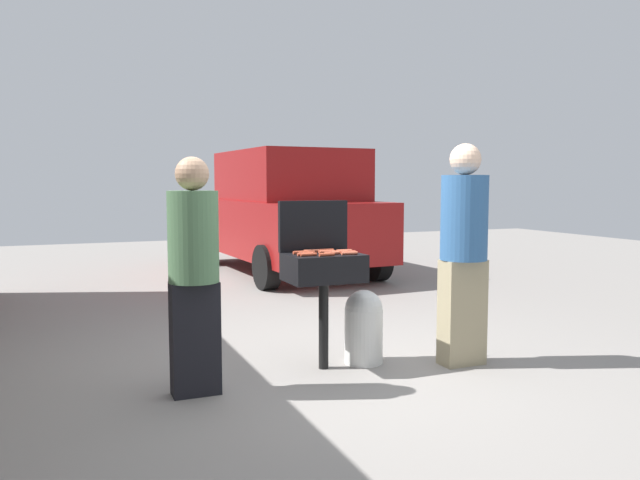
# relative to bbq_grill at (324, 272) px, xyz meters

# --- Properties ---
(ground_plane) EXTENTS (24.00, 24.00, 0.00)m
(ground_plane) POSITION_rel_bbq_grill_xyz_m (0.02, -0.07, -0.79)
(ground_plane) COLOR gray
(bbq_grill) EXTENTS (0.60, 0.44, 0.94)m
(bbq_grill) POSITION_rel_bbq_grill_xyz_m (0.00, 0.00, 0.00)
(bbq_grill) COLOR black
(bbq_grill) RESTS_ON ground
(grill_lid_open) EXTENTS (0.60, 0.05, 0.42)m
(grill_lid_open) POSITION_rel_bbq_grill_xyz_m (0.00, 0.22, 0.35)
(grill_lid_open) COLOR black
(grill_lid_open) RESTS_ON bbq_grill
(hot_dog_0) EXTENTS (0.13, 0.03, 0.03)m
(hot_dog_0) POSITION_rel_bbq_grill_xyz_m (-0.17, -0.10, 0.16)
(hot_dog_0) COLOR #AD4228
(hot_dog_0) RESTS_ON bbq_grill
(hot_dog_1) EXTENTS (0.13, 0.03, 0.03)m
(hot_dog_1) POSITION_rel_bbq_grill_xyz_m (0.04, 0.06, 0.16)
(hot_dog_1) COLOR #B74C33
(hot_dog_1) RESTS_ON bbq_grill
(hot_dog_2) EXTENTS (0.13, 0.04, 0.03)m
(hot_dog_2) POSITION_rel_bbq_grill_xyz_m (0.08, 0.13, 0.16)
(hot_dog_2) COLOR #AD4228
(hot_dog_2) RESTS_ON bbq_grill
(hot_dog_3) EXTENTS (0.13, 0.03, 0.03)m
(hot_dog_3) POSITION_rel_bbq_grill_xyz_m (0.04, -0.08, 0.16)
(hot_dog_3) COLOR #C6593D
(hot_dog_3) RESTS_ON bbq_grill
(hot_dog_4) EXTENTS (0.13, 0.03, 0.03)m
(hot_dog_4) POSITION_rel_bbq_grill_xyz_m (-0.19, -0.07, 0.16)
(hot_dog_4) COLOR #B74C33
(hot_dog_4) RESTS_ON bbq_grill
(hot_dog_5) EXTENTS (0.13, 0.04, 0.03)m
(hot_dog_5) POSITION_rel_bbq_grill_xyz_m (-0.17, 0.07, 0.16)
(hot_dog_5) COLOR #AD4228
(hot_dog_5) RESTS_ON bbq_grill
(hot_dog_6) EXTENTS (0.13, 0.04, 0.03)m
(hot_dog_6) POSITION_rel_bbq_grill_xyz_m (0.16, -0.14, 0.16)
(hot_dog_6) COLOR #C6593D
(hot_dog_6) RESTS_ON bbq_grill
(hot_dog_7) EXTENTS (0.13, 0.04, 0.03)m
(hot_dog_7) POSITION_rel_bbq_grill_xyz_m (-0.04, -0.16, 0.16)
(hot_dog_7) COLOR #AD4228
(hot_dog_7) RESTS_ON bbq_grill
(hot_dog_8) EXTENTS (0.13, 0.03, 0.03)m
(hot_dog_8) POSITION_rel_bbq_grill_xyz_m (0.04, 0.01, 0.16)
(hot_dog_8) COLOR #B74C33
(hot_dog_8) RESTS_ON bbq_grill
(hot_dog_9) EXTENTS (0.13, 0.03, 0.03)m
(hot_dog_9) POSITION_rel_bbq_grill_xyz_m (0.19, 0.03, 0.16)
(hot_dog_9) COLOR #C6593D
(hot_dog_9) RESTS_ON bbq_grill
(hot_dog_10) EXTENTS (0.13, 0.04, 0.03)m
(hot_dog_10) POSITION_rel_bbq_grill_xyz_m (0.13, -0.03, 0.16)
(hot_dog_10) COLOR #B74C33
(hot_dog_10) RESTS_ON bbq_grill
(hot_dog_11) EXTENTS (0.13, 0.03, 0.03)m
(hot_dog_11) POSITION_rel_bbq_grill_xyz_m (0.18, -0.07, 0.16)
(hot_dog_11) COLOR #B74C33
(hot_dog_11) RESTS_ON bbq_grill
(hot_dog_12) EXTENTS (0.13, 0.03, 0.03)m
(hot_dog_12) POSITION_rel_bbq_grill_xyz_m (-0.06, 0.12, 0.16)
(hot_dog_12) COLOR #C6593D
(hot_dog_12) RESTS_ON bbq_grill
(hot_dog_13) EXTENTS (0.13, 0.03, 0.03)m
(hot_dog_13) POSITION_rel_bbq_grill_xyz_m (-0.14, 0.01, 0.16)
(hot_dog_13) COLOR #AD4228
(hot_dog_13) RESTS_ON bbq_grill
(propane_tank) EXTENTS (0.32, 0.32, 0.62)m
(propane_tank) POSITION_rel_bbq_grill_xyz_m (0.37, 0.01, -0.47)
(propane_tank) COLOR silver
(propane_tank) RESTS_ON ground
(person_left) EXTENTS (0.35, 0.35, 1.68)m
(person_left) POSITION_rel_bbq_grill_xyz_m (-1.08, -0.22, 0.12)
(person_left) COLOR black
(person_left) RESTS_ON ground
(person_right) EXTENTS (0.38, 0.38, 1.82)m
(person_right) POSITION_rel_bbq_grill_xyz_m (1.11, -0.33, 0.20)
(person_right) COLOR gray
(person_right) RESTS_ON ground
(parked_minivan) EXTENTS (2.23, 4.50, 2.02)m
(parked_minivan) POSITION_rel_bbq_grill_xyz_m (1.54, 5.29, 0.23)
(parked_minivan) COLOR maroon
(parked_minivan) RESTS_ON ground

